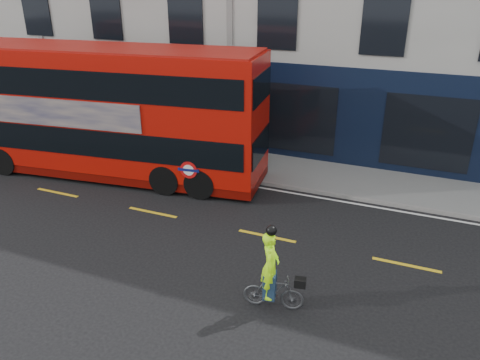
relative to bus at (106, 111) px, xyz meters
The scene contains 7 objects.
ground 5.60m from the bus, 49.32° to the right, with size 120.00×120.00×0.00m, color black.
pavement 4.89m from the bus, 39.51° to the left, with size 60.00×3.00×0.12m, color slate.
kerb 4.25m from the bus, 20.09° to the left, with size 60.00×0.12×0.13m, color slate.
road_edge_line 4.21m from the bus, 15.33° to the left, with size 58.00×0.10×0.01m, color silver.
lane_dashes 4.71m from the bus, 35.17° to the right, with size 58.00×0.12×0.01m, color yellow, non-canonical shape.
bus is the anchor object (origin of this frame).
cyclist 10.14m from the bus, 32.30° to the right, with size 1.48×0.68×2.19m.
Camera 1 is at (7.89, -10.06, 7.22)m, focal length 35.00 mm.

